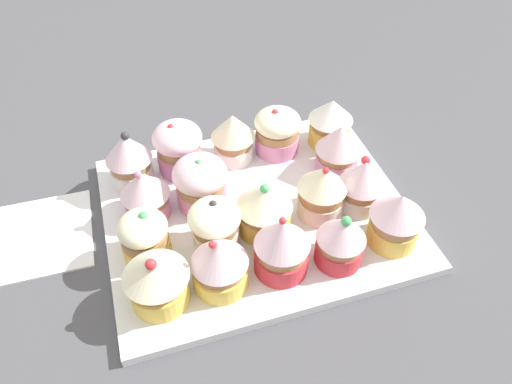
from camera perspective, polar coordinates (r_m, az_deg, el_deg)
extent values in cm
cube|color=#4C4C51|center=(61.94, 0.00, -3.70)|extent=(180.00, 180.00, 3.00)
cube|color=silver|center=(60.37, 0.00, -2.40)|extent=(36.10, 29.63, 1.20)
cylinder|color=#EFC651|center=(69.14, 8.45, 6.70)|extent=(5.53, 5.53, 2.79)
cylinder|color=#AD7F51|center=(67.95, 8.62, 7.98)|extent=(4.92, 4.92, 1.12)
cone|color=white|center=(66.72, 8.82, 9.40)|extent=(6.06, 6.06, 3.05)
cylinder|color=pink|center=(67.29, 2.45, 5.85)|extent=(5.98, 5.98, 2.58)
cylinder|color=#AD7F51|center=(66.12, 2.50, 7.09)|extent=(5.70, 5.70, 1.16)
ellipsoid|color=#F4EDC6|center=(65.18, 2.55, 8.15)|extent=(6.20, 6.20, 3.17)
sphere|color=red|center=(64.38, 2.24, 9.23)|extent=(0.91, 0.91, 0.91)
cylinder|color=white|center=(66.11, -2.76, 4.76)|extent=(5.28, 5.28, 2.20)
cylinder|color=#AD7F51|center=(64.95, -2.82, 5.96)|extent=(4.75, 4.75, 1.39)
cone|color=#F4EDC6|center=(63.46, -2.89, 7.63)|extent=(5.83, 5.83, 3.40)
cylinder|color=pink|center=(65.04, -8.80, 3.68)|extent=(5.78, 5.78, 2.74)
cylinder|color=#AD7F51|center=(63.73, -9.00, 5.04)|extent=(5.26, 5.26, 1.30)
ellipsoid|color=silver|center=(62.61, -9.18, 6.27)|extent=(6.34, 6.34, 3.74)
sphere|color=red|center=(61.59, -9.90, 7.50)|extent=(0.74, 0.74, 0.74)
cylinder|color=white|center=(64.41, -14.16, 1.98)|extent=(5.28, 5.28, 2.47)
cylinder|color=#AD7F51|center=(63.11, -14.47, 3.29)|extent=(4.73, 4.73, 1.49)
cone|color=silver|center=(61.48, -14.90, 5.05)|extent=(5.75, 5.75, 3.64)
sphere|color=#333338|center=(60.48, -15.02, 6.31)|extent=(1.04, 1.04, 1.04)
cylinder|color=pink|center=(65.06, 9.32, 3.34)|extent=(5.47, 5.47, 2.27)
cylinder|color=#AD7F51|center=(63.92, 9.50, 4.50)|extent=(4.94, 4.94, 1.21)
cone|color=silver|center=(62.37, 9.76, 6.19)|extent=(5.87, 5.87, 3.68)
cylinder|color=pink|center=(60.14, -6.30, -0.35)|extent=(6.06, 6.06, 2.59)
cylinder|color=#AD7F51|center=(58.86, -6.44, 0.87)|extent=(5.62, 5.62, 1.03)
ellipsoid|color=silver|center=(57.67, -6.58, 2.10)|extent=(6.54, 6.54, 4.06)
sphere|color=#4CB266|center=(56.29, -6.73, 3.44)|extent=(0.73, 0.73, 0.73)
cylinder|color=pink|center=(60.16, -12.47, -1.64)|extent=(5.35, 5.35, 2.21)
cylinder|color=#AD7F51|center=(59.01, -12.71, -0.57)|extent=(5.05, 5.05, 1.03)
cone|color=silver|center=(57.53, -13.05, 0.91)|extent=(5.82, 5.82, 3.24)
sphere|color=pink|center=(56.61, -13.59, 2.00)|extent=(0.86, 0.86, 0.86)
cylinder|color=white|center=(60.92, 11.89, -0.70)|extent=(5.30, 5.30, 2.30)
cylinder|color=#AD7F51|center=(59.66, 12.15, 0.50)|extent=(4.93, 4.93, 1.30)
cone|color=silver|center=(58.06, 12.49, 2.14)|extent=(5.66, 5.66, 3.40)
sphere|color=red|center=(57.44, 12.64, 3.63)|extent=(1.07, 1.07, 1.07)
cylinder|color=white|center=(59.29, 7.45, -1.42)|extent=(5.61, 5.61, 2.48)
cylinder|color=#AD7F51|center=(57.83, 7.63, -0.04)|extent=(5.34, 5.34, 1.60)
cone|color=#F4EDC6|center=(56.20, 7.86, 1.63)|extent=(5.85, 5.85, 3.08)
sphere|color=red|center=(55.04, 8.14, 2.48)|extent=(0.77, 0.77, 0.77)
cylinder|color=#EFC651|center=(56.85, 0.50, -3.42)|extent=(6.17, 6.17, 2.67)
cylinder|color=#AD7F51|center=(55.44, 0.51, -2.13)|extent=(5.77, 5.77, 1.13)
cone|color=#F4EDC6|center=(53.97, 0.52, -0.69)|extent=(6.47, 6.47, 2.91)
sphere|color=#4CB266|center=(53.05, 0.57, 0.28)|extent=(1.08, 1.08, 1.08)
cylinder|color=white|center=(55.53, -4.68, -5.21)|extent=(5.27, 5.27, 2.68)
cylinder|color=#AD7F51|center=(54.10, -4.79, -3.96)|extent=(4.90, 4.90, 1.06)
ellipsoid|color=#F4EDC6|center=(52.99, -4.89, -2.92)|extent=(5.88, 5.88, 3.15)
sphere|color=#333338|center=(52.29, -5.02, -1.43)|extent=(0.86, 0.86, 0.86)
cylinder|color=#EFC651|center=(55.94, -12.56, -6.30)|extent=(5.35, 5.35, 2.35)
cylinder|color=#AD7F51|center=(54.59, -12.85, -5.14)|extent=(5.13, 5.13, 1.21)
ellipsoid|color=#F4EDC6|center=(53.44, -13.11, -4.09)|extent=(5.46, 5.46, 3.10)
sphere|color=#4CB266|center=(52.59, -13.00, -2.80)|extent=(1.06, 1.06, 1.06)
cylinder|color=#EFC651|center=(57.88, 15.57, -4.52)|extent=(5.63, 5.63, 2.70)
cylinder|color=#AD7F51|center=(56.35, 15.98, -3.14)|extent=(5.35, 5.35, 1.49)
cone|color=silver|center=(54.75, 16.44, -1.59)|extent=(6.10, 6.10, 2.98)
cylinder|color=#D1333D|center=(54.88, 9.58, -6.87)|extent=(5.27, 5.27, 2.53)
cylinder|color=#AD7F51|center=(53.48, 9.81, -5.68)|extent=(4.89, 4.89, 1.10)
cone|color=silver|center=(51.95, 10.08, -4.29)|extent=(5.36, 5.36, 2.92)
sphere|color=#4CB266|center=(50.99, 10.48, -3.38)|extent=(1.12, 1.12, 1.12)
cylinder|color=#D1333D|center=(53.44, 2.79, -7.91)|extent=(5.95, 5.95, 2.65)
cylinder|color=#AD7F51|center=(51.85, 2.86, -6.58)|extent=(5.44, 5.44, 1.36)
cone|color=silver|center=(49.92, 2.97, -4.84)|extent=(5.97, 5.97, 3.58)
sphere|color=red|center=(48.72, 2.75, -3.47)|extent=(0.79, 0.79, 0.79)
cylinder|color=#EFC651|center=(52.45, -4.14, -9.70)|extent=(5.94, 5.94, 2.44)
cylinder|color=#AD7F51|center=(50.97, -4.25, -8.53)|extent=(5.33, 5.33, 1.21)
cone|color=silver|center=(49.17, -4.39, -6.99)|extent=(6.02, 6.02, 3.29)
sphere|color=red|center=(47.84, -5.13, -6.13)|extent=(0.76, 0.76, 0.76)
cylinder|color=#EFC651|center=(52.02, -11.16, -11.25)|extent=(6.07, 6.07, 2.74)
cylinder|color=#AD7F51|center=(50.36, -11.48, -9.97)|extent=(5.44, 5.44, 1.34)
cone|color=#F4EDC6|center=(48.68, -11.84, -8.56)|extent=(6.73, 6.73, 2.85)
sphere|color=red|center=(47.34, -12.15, -8.25)|extent=(1.14, 1.14, 1.14)
cube|color=white|center=(64.22, -25.42, -4.93)|extent=(15.90, 12.79, 0.60)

